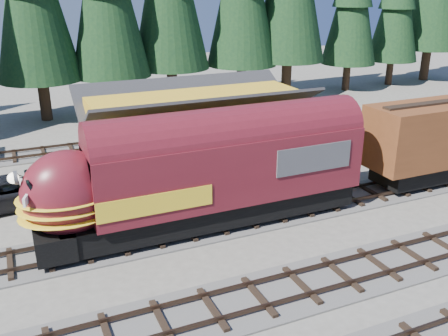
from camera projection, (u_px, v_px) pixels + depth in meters
name	position (u px, v px, depth m)	size (l,w,h in m)	color
ground	(288.00, 259.00, 20.54)	(120.00, 120.00, 0.00)	#6B665B
track_siding	(407.00, 186.00, 27.72)	(68.00, 3.20, 0.33)	#4C4947
track_spur	(11.00, 157.00, 32.17)	(32.00, 3.20, 0.33)	#4C4947
depot	(196.00, 126.00, 28.49)	(12.80, 7.00, 5.30)	gold
locomotive	(196.00, 179.00, 22.15)	(15.53, 3.09, 4.22)	black
pickup_truck_a	(13.00, 192.00, 25.13)	(2.62, 5.69, 1.58)	black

